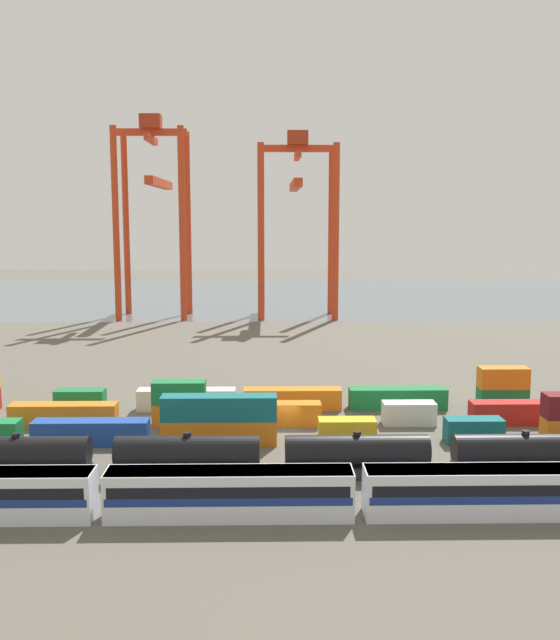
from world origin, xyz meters
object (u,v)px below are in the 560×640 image
freight_tank_row (357,455)px  shipping_container_9 (180,414)px  gantry_crane_west (154,198)px  shipping_container_2 (219,432)px  passenger_train (230,491)px  gantry_crane_central (297,205)px  shipping_container_5 (474,430)px  shipping_container_12 (409,413)px  shipping_container_22 (398,398)px  shipping_container_13 (523,413)px

freight_tank_row → shipping_container_9: bearing=137.8°
gantry_crane_west → shipping_container_2: bearing=-77.7°
passenger_train → gantry_crane_west: gantry_crane_west is taller
gantry_crane_west → gantry_crane_central: 34.09m
passenger_train → gantry_crane_central: 121.51m
shipping_container_5 → shipping_container_9: same height
freight_tank_row → shipping_container_12: freight_tank_row is taller
passenger_train → gantry_crane_west: size_ratio=1.28×
shipping_container_12 → shipping_container_22: bearing=90.5°
shipping_container_5 → shipping_container_22: (-5.62, 13.54, 0.00)m
freight_tank_row → gantry_crane_central: (-1.03, 109.70, 24.70)m
gantry_crane_central → freight_tank_row: bearing=-89.5°
shipping_container_13 → gantry_crane_central: bearing=103.5°
freight_tank_row → gantry_crane_central: 112.45m
shipping_container_13 → gantry_crane_central: (-22.33, 93.10, 25.40)m
passenger_train → shipping_container_22: size_ratio=5.01×
shipping_container_22 → gantry_crane_west: (-43.13, 86.22, 26.87)m
shipping_container_9 → shipping_container_5: bearing=-12.0°
shipping_container_22 → shipping_container_12: bearing=-89.5°
freight_tank_row → gantry_crane_west: 118.01m
freight_tank_row → shipping_container_2: bearing=143.5°
shipping_container_9 → shipping_container_13: size_ratio=0.50×
freight_tank_row → gantry_crane_central: gantry_crane_central is taller
passenger_train → shipping_container_22: (19.26, 32.24, -0.84)m
freight_tank_row → shipping_container_5: size_ratio=12.46×
shipping_container_12 → gantry_crane_west: bearing=114.9°
freight_tank_row → shipping_container_9: freight_tank_row is taller
shipping_container_13 → shipping_container_22: bearing=153.0°
passenger_train → shipping_container_5: (24.88, 18.70, -0.84)m
shipping_container_22 → gantry_crane_west: 100.08m
shipping_container_5 → shipping_container_9: (-31.96, 6.77, 0.00)m
shipping_container_22 → gantry_crane_west: gantry_crane_west is taller
shipping_container_2 → shipping_container_12: bearing=17.6°
freight_tank_row → gantry_crane_west: gantry_crane_west is taller
shipping_container_9 → gantry_crane_central: 98.03m
shipping_container_5 → shipping_container_22: same height
freight_tank_row → shipping_container_13: bearing=37.9°
passenger_train → gantry_crane_west: 123.61m
shipping_container_13 → shipping_container_22: size_ratio=1.00×
freight_tank_row → shipping_container_9: (-18.29, 16.61, -0.70)m
shipping_container_12 → shipping_container_5: bearing=-50.6°
shipping_container_22 → gantry_crane_central: gantry_crane_central is taller
shipping_container_2 → shipping_container_5: same height
shipping_container_2 → shipping_container_22: bearing=32.4°
shipping_container_5 → shipping_container_9: size_ratio=1.00×
shipping_container_9 → shipping_container_13: bearing=0.0°
gantry_crane_west → shipping_container_22: bearing=-63.4°
gantry_crane_central → passenger_train: bearing=-94.9°
shipping_container_9 → shipping_container_22: bearing=14.4°
shipping_container_2 → shipping_container_13: bearing=11.1°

